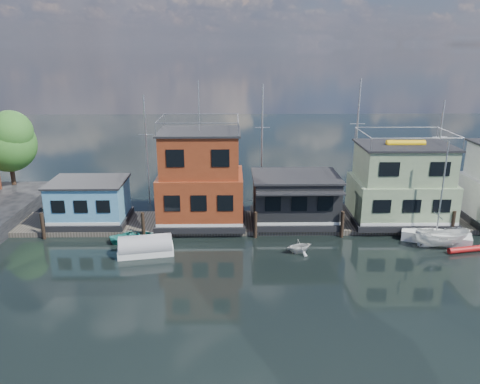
{
  "coord_description": "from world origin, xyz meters",
  "views": [
    {
      "loc": [
        -5.8,
        -25.78,
        14.93
      ],
      "look_at": [
        -5.2,
        12.0,
        3.0
      ],
      "focal_mm": 35.0,
      "sensor_mm": 36.0,
      "label": 1
    }
  ],
  "objects_px": {
    "dinghy_teal": "(132,237)",
    "houseboat_dark": "(295,198)",
    "houseboat_blue": "(89,202)",
    "tarp_runabout": "(146,247)",
    "houseboat_green": "(401,185)",
    "red_kayak": "(467,249)",
    "dinghy_white": "(299,246)",
    "day_sailer": "(436,236)",
    "houseboat_red": "(201,180)",
    "motorboat": "(441,238)"
  },
  "relations": [
    {
      "from": "houseboat_green",
      "to": "tarp_runabout",
      "type": "relative_size",
      "value": 1.98
    },
    {
      "from": "motorboat",
      "to": "houseboat_blue",
      "type": "bearing_deg",
      "value": 84.68
    },
    {
      "from": "day_sailer",
      "to": "houseboat_blue",
      "type": "bearing_deg",
      "value": -165.65
    },
    {
      "from": "dinghy_white",
      "to": "motorboat",
      "type": "bearing_deg",
      "value": -105.25
    },
    {
      "from": "houseboat_green",
      "to": "dinghy_white",
      "type": "bearing_deg",
      "value": -148.55
    },
    {
      "from": "houseboat_red",
      "to": "dinghy_white",
      "type": "height_order",
      "value": "houseboat_red"
    },
    {
      "from": "houseboat_blue",
      "to": "houseboat_green",
      "type": "xyz_separation_m",
      "value": [
        26.5,
        0.0,
        1.34
      ]
    },
    {
      "from": "houseboat_blue",
      "to": "day_sailer",
      "type": "distance_m",
      "value": 28.57
    },
    {
      "from": "day_sailer",
      "to": "red_kayak",
      "type": "bearing_deg",
      "value": -29.91
    },
    {
      "from": "red_kayak",
      "to": "tarp_runabout",
      "type": "height_order",
      "value": "tarp_runabout"
    },
    {
      "from": "houseboat_dark",
      "to": "day_sailer",
      "type": "height_order",
      "value": "day_sailer"
    },
    {
      "from": "houseboat_red",
      "to": "tarp_runabout",
      "type": "xyz_separation_m",
      "value": [
        -3.8,
        -5.88,
        -3.49
      ]
    },
    {
      "from": "houseboat_dark",
      "to": "day_sailer",
      "type": "xyz_separation_m",
      "value": [
        10.76,
        -3.81,
        -1.96
      ]
    },
    {
      "from": "houseboat_green",
      "to": "tarp_runabout",
      "type": "distance_m",
      "value": 21.81
    },
    {
      "from": "red_kayak",
      "to": "houseboat_dark",
      "type": "bearing_deg",
      "value": 143.74
    },
    {
      "from": "houseboat_blue",
      "to": "dinghy_white",
      "type": "xyz_separation_m",
      "value": [
        17.15,
        -5.72,
        -1.66
      ]
    },
    {
      "from": "dinghy_teal",
      "to": "tarp_runabout",
      "type": "bearing_deg",
      "value": -169.13
    },
    {
      "from": "dinghy_white",
      "to": "day_sailer",
      "type": "relative_size",
      "value": 0.26
    },
    {
      "from": "day_sailer",
      "to": "dinghy_white",
      "type": "bearing_deg",
      "value": -148.27
    },
    {
      "from": "dinghy_white",
      "to": "motorboat",
      "type": "xyz_separation_m",
      "value": [
        11.03,
        0.76,
        0.24
      ]
    },
    {
      "from": "red_kayak",
      "to": "motorboat",
      "type": "relative_size",
      "value": 0.76
    },
    {
      "from": "tarp_runabout",
      "to": "houseboat_green",
      "type": "bearing_deg",
      "value": 5.3
    },
    {
      "from": "red_kayak",
      "to": "dinghy_white",
      "type": "bearing_deg",
      "value": 168.49
    },
    {
      "from": "houseboat_green",
      "to": "dinghy_teal",
      "type": "xyz_separation_m",
      "value": [
        -22.32,
        -3.28,
        -3.19
      ]
    },
    {
      "from": "houseboat_dark",
      "to": "motorboat",
      "type": "height_order",
      "value": "houseboat_dark"
    },
    {
      "from": "houseboat_red",
      "to": "red_kayak",
      "type": "distance_m",
      "value": 21.49
    },
    {
      "from": "houseboat_red",
      "to": "dinghy_white",
      "type": "bearing_deg",
      "value": -36.78
    },
    {
      "from": "houseboat_dark",
      "to": "motorboat",
      "type": "xyz_separation_m",
      "value": [
        10.68,
        -4.94,
        -1.63
      ]
    },
    {
      "from": "houseboat_red",
      "to": "houseboat_green",
      "type": "relative_size",
      "value": 1.41
    },
    {
      "from": "houseboat_dark",
      "to": "tarp_runabout",
      "type": "height_order",
      "value": "houseboat_dark"
    },
    {
      "from": "houseboat_red",
      "to": "dinghy_white",
      "type": "distance_m",
      "value": 10.19
    },
    {
      "from": "houseboat_dark",
      "to": "motorboat",
      "type": "relative_size",
      "value": 1.83
    },
    {
      "from": "houseboat_blue",
      "to": "dinghy_teal",
      "type": "xyz_separation_m",
      "value": [
        4.18,
        -3.28,
        -1.85
      ]
    },
    {
      "from": "houseboat_blue",
      "to": "red_kayak",
      "type": "height_order",
      "value": "houseboat_blue"
    },
    {
      "from": "tarp_runabout",
      "to": "motorboat",
      "type": "xyz_separation_m",
      "value": [
        22.48,
        0.92,
        0.17
      ]
    },
    {
      "from": "houseboat_red",
      "to": "houseboat_green",
      "type": "bearing_deg",
      "value": 0.0
    },
    {
      "from": "day_sailer",
      "to": "motorboat",
      "type": "xyz_separation_m",
      "value": [
        -0.08,
        -1.13,
        0.32
      ]
    },
    {
      "from": "motorboat",
      "to": "houseboat_green",
      "type": "bearing_deg",
      "value": 23.37
    },
    {
      "from": "houseboat_red",
      "to": "day_sailer",
      "type": "bearing_deg",
      "value": -11.52
    },
    {
      "from": "houseboat_red",
      "to": "motorboat",
      "type": "bearing_deg",
      "value": -14.86
    },
    {
      "from": "red_kayak",
      "to": "dinghy_white",
      "type": "distance_m",
      "value": 12.68
    },
    {
      "from": "houseboat_dark",
      "to": "tarp_runabout",
      "type": "relative_size",
      "value": 1.74
    },
    {
      "from": "houseboat_green",
      "to": "red_kayak",
      "type": "height_order",
      "value": "houseboat_green"
    },
    {
      "from": "houseboat_blue",
      "to": "tarp_runabout",
      "type": "relative_size",
      "value": 1.51
    },
    {
      "from": "dinghy_white",
      "to": "dinghy_teal",
      "type": "xyz_separation_m",
      "value": [
        -12.97,
        2.44,
        -0.18
      ]
    },
    {
      "from": "houseboat_red",
      "to": "houseboat_green",
      "type": "height_order",
      "value": "houseboat_red"
    },
    {
      "from": "tarp_runabout",
      "to": "day_sailer",
      "type": "relative_size",
      "value": 0.53
    },
    {
      "from": "day_sailer",
      "to": "houseboat_green",
      "type": "bearing_deg",
      "value": 136.81
    },
    {
      "from": "dinghy_teal",
      "to": "houseboat_dark",
      "type": "bearing_deg",
      "value": -95.74
    },
    {
      "from": "day_sailer",
      "to": "houseboat_red",
      "type": "bearing_deg",
      "value": -169.46
    }
  ]
}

